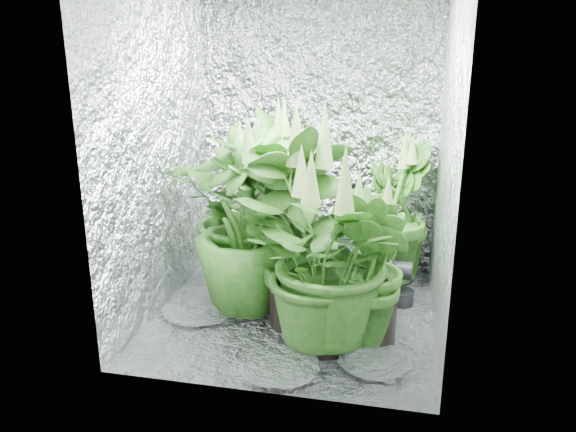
# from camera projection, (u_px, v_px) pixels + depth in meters

# --- Properties ---
(ground) EXTENTS (1.60, 1.60, 0.00)m
(ground) POSITION_uv_depth(u_px,v_px,m) (294.00, 314.00, 3.32)
(ground) COLOR silver
(ground) RESTS_ON ground
(walls) EXTENTS (1.62, 1.62, 2.00)m
(walls) POSITION_uv_depth(u_px,v_px,m) (295.00, 147.00, 3.03)
(walls) COLOR silver
(walls) RESTS_ON ground
(plant_a) EXTENTS (1.14, 1.14, 1.12)m
(plant_a) POSITION_uv_depth(u_px,v_px,m) (253.00, 212.00, 3.48)
(plant_a) COLOR black
(plant_a) RESTS_ON ground
(plant_b) EXTENTS (0.80, 0.80, 1.21)m
(plant_b) POSITION_uv_depth(u_px,v_px,m) (278.00, 198.00, 3.67)
(plant_b) COLOR black
(plant_b) RESTS_ON ground
(plant_c) EXTENTS (0.59, 0.59, 1.01)m
(plant_c) POSITION_uv_depth(u_px,v_px,m) (397.00, 213.00, 3.68)
(plant_c) COLOR black
(plant_c) RESTS_ON ground
(plant_d) EXTENTS (0.71, 0.71, 1.04)m
(plant_d) POSITION_uv_depth(u_px,v_px,m) (298.00, 227.00, 3.37)
(plant_d) COLOR black
(plant_d) RESTS_ON ground
(plant_e) EXTENTS (1.19, 1.19, 1.07)m
(plant_e) POSITION_uv_depth(u_px,v_px,m) (325.00, 256.00, 2.83)
(plant_e) COLOR black
(plant_e) RESTS_ON ground
(plant_f) EXTENTS (0.82, 0.82, 1.23)m
(plant_f) POSITION_uv_depth(u_px,v_px,m) (298.00, 229.00, 3.05)
(plant_f) COLOR black
(plant_f) RESTS_ON ground
(plant_g) EXTENTS (0.63, 0.63, 0.91)m
(plant_g) POSITION_uv_depth(u_px,v_px,m) (373.00, 270.00, 2.90)
(plant_g) COLOR black
(plant_g) RESTS_ON ground
(plant_h) EXTENTS (0.75, 0.75, 1.16)m
(plant_h) POSITION_uv_depth(u_px,v_px,m) (246.00, 223.00, 3.24)
(plant_h) COLOR black
(plant_h) RESTS_ON ground
(circulation_fan) EXTENTS (0.16, 0.34, 0.39)m
(circulation_fan) POSITION_uv_depth(u_px,v_px,m) (397.00, 278.00, 3.42)
(circulation_fan) COLOR black
(circulation_fan) RESTS_ON ground
(plant_label) EXTENTS (0.06, 0.05, 0.09)m
(plant_label) POSITION_uv_depth(u_px,v_px,m) (336.00, 297.00, 2.84)
(plant_label) COLOR white
(plant_label) RESTS_ON plant_e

